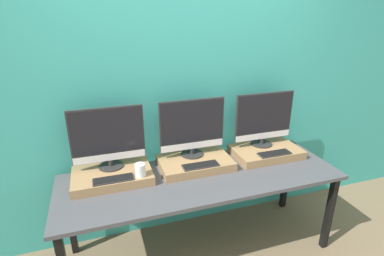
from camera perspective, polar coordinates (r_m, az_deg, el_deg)
wall_back at (r=2.58m, az=-1.39°, el=6.63°), size 8.00×0.04×2.60m
workbench at (r=2.44m, az=1.84°, el=-10.30°), size 2.21×0.74×0.74m
wooden_riser_left at (r=2.41m, az=-14.92°, el=-8.77°), size 0.59×0.38×0.07m
monitor_left at (r=2.36m, az=-15.74°, el=-1.65°), size 0.55×0.19×0.49m
keyboard_left at (r=2.28m, az=-14.77°, el=-9.43°), size 0.29×0.10×0.01m
mug at (r=2.27m, az=-9.82°, el=-7.89°), size 0.08×0.08×0.10m
wooden_riser_center at (r=2.52m, az=0.61°, el=-6.62°), size 0.59×0.38×0.07m
monitor_center at (r=2.47m, az=0.01°, el=0.21°), size 0.55×0.19×0.49m
keyboard_center at (r=2.39m, az=1.64°, el=-7.11°), size 0.29×0.10×0.01m
wooden_riser_right at (r=2.79m, az=13.89°, el=-4.38°), size 0.59×0.38×0.07m
monitor_right at (r=2.75m, az=13.52°, el=1.81°), size 0.55×0.19×0.49m
keyboard_right at (r=2.67m, az=15.43°, el=-4.69°), size 0.29×0.10×0.01m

